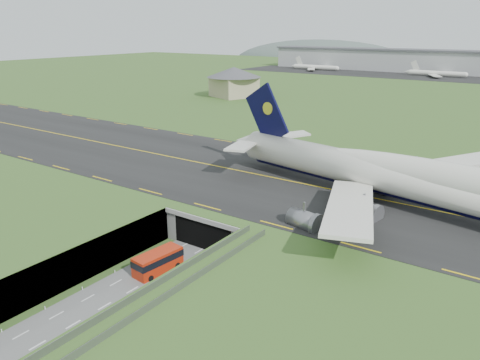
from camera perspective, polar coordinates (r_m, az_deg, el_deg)
The scene contains 9 objects.
ground at distance 75.57m, azimuth -8.47°, elevation -10.66°, with size 900.00×900.00×0.00m, color #406327.
airfield_deck at distance 74.18m, azimuth -8.57°, elevation -8.62°, with size 800.00×800.00×6.00m, color gray.
trench_road at distance 71.04m, azimuth -12.69°, elevation -12.85°, with size 12.00×75.00×0.20m, color slate.
taxiway at distance 97.64m, azimuth 4.64°, elevation 0.14°, with size 800.00×44.00×0.18m, color black.
tunnel_portal at distance 85.72m, azimuth -0.93°, elevation -4.38°, with size 17.00×22.30×6.00m.
guideway at distance 54.82m, azimuth -14.12°, elevation -16.69°, with size 3.00×53.00×7.05m.
jumbo_jet at distance 84.52m, azimuth 21.52°, elevation -0.29°, with size 90.47×58.26×19.59m.
shuttle_tram at distance 74.10m, azimuth -9.97°, elevation -9.79°, with size 3.86×8.29×3.25m.
service_building at distance 215.09m, azimuth -0.76°, elevation 12.18°, with size 31.48×31.48×13.34m.
Camera 1 is at (46.35, -47.52, 36.11)m, focal length 35.00 mm.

